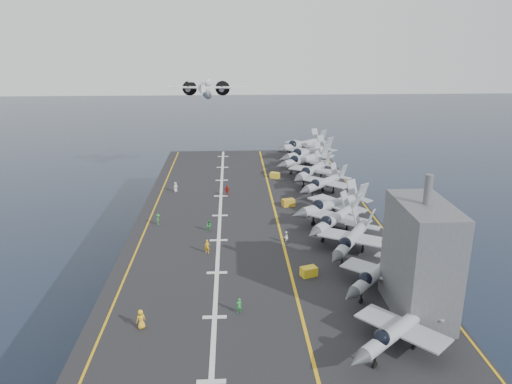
{
  "coord_description": "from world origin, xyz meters",
  "views": [
    {
      "loc": [
        -4.01,
        -75.14,
        38.4
      ],
      "look_at": [
        0.0,
        4.0,
        13.0
      ],
      "focal_mm": 35.0,
      "sensor_mm": 36.0,
      "label": 1
    }
  ],
  "objects_px": {
    "tow_cart_a": "(309,272)",
    "transport_plane": "(205,92)",
    "island_superstructure": "(422,246)",
    "fighter_jet_0": "(398,329)"
  },
  "relations": [
    {
      "from": "tow_cart_a",
      "to": "transport_plane",
      "type": "distance_m",
      "value": 77.49
    },
    {
      "from": "island_superstructure",
      "to": "fighter_jet_0",
      "type": "relative_size",
      "value": 0.97
    },
    {
      "from": "transport_plane",
      "to": "tow_cart_a",
      "type": "bearing_deg",
      "value": -78.3
    },
    {
      "from": "fighter_jet_0",
      "to": "transport_plane",
      "type": "distance_m",
      "value": 93.03
    },
    {
      "from": "transport_plane",
      "to": "fighter_jet_0",
      "type": "bearing_deg",
      "value": -76.63
    },
    {
      "from": "tow_cart_a",
      "to": "island_superstructure",
      "type": "bearing_deg",
      "value": -41.16
    },
    {
      "from": "fighter_jet_0",
      "to": "tow_cart_a",
      "type": "distance_m",
      "value": 16.22
    },
    {
      "from": "island_superstructure",
      "to": "fighter_jet_0",
      "type": "xyz_separation_m",
      "value": [
        -4.06,
        -6.36,
        -5.25
      ]
    },
    {
      "from": "island_superstructure",
      "to": "tow_cart_a",
      "type": "bearing_deg",
      "value": 138.84
    },
    {
      "from": "island_superstructure",
      "to": "transport_plane",
      "type": "height_order",
      "value": "transport_plane"
    }
  ]
}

